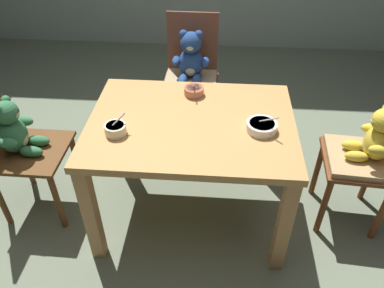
# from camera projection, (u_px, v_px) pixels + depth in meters

# --- Properties ---
(ground_plane) EXTENTS (5.20, 5.20, 0.04)m
(ground_plane) POSITION_uv_depth(u_px,v_px,m) (191.00, 212.00, 2.45)
(ground_plane) COLOR #65705A
(dining_table) EXTENTS (1.10, 0.82, 0.70)m
(dining_table) POSITION_uv_depth(u_px,v_px,m) (191.00, 138.00, 2.07)
(dining_table) COLOR #B68147
(dining_table) RESTS_ON ground_plane
(teddy_chair_near_left) EXTENTS (0.42, 0.41, 0.91)m
(teddy_chair_near_left) POSITION_uv_depth(u_px,v_px,m) (16.00, 138.00, 2.16)
(teddy_chair_near_left) COLOR brown
(teddy_chair_near_left) RESTS_ON ground_plane
(teddy_chair_far_center) EXTENTS (0.41, 0.42, 0.92)m
(teddy_chair_far_center) POSITION_uv_depth(u_px,v_px,m) (191.00, 70.00, 2.76)
(teddy_chair_far_center) COLOR brown
(teddy_chair_far_center) RESTS_ON ground_plane
(teddy_chair_near_right) EXTENTS (0.41, 0.41, 0.85)m
(teddy_chair_near_right) POSITION_uv_depth(u_px,v_px,m) (370.00, 151.00, 2.08)
(teddy_chair_near_right) COLOR brown
(teddy_chair_near_right) RESTS_ON ground_plane
(porridge_bowl_cream_near_left) EXTENTS (0.11, 0.11, 0.11)m
(porridge_bowl_cream_near_left) POSITION_uv_depth(u_px,v_px,m) (115.00, 129.00, 1.89)
(porridge_bowl_cream_near_left) COLOR beige
(porridge_bowl_cream_near_left) RESTS_ON dining_table
(porridge_bowl_terracotta_far_center) EXTENTS (0.12, 0.12, 0.11)m
(porridge_bowl_terracotta_far_center) POSITION_uv_depth(u_px,v_px,m) (194.00, 91.00, 2.19)
(porridge_bowl_terracotta_far_center) COLOR #B4694F
(porridge_bowl_terracotta_far_center) RESTS_ON dining_table
(porridge_bowl_white_near_right) EXTENTS (0.16, 0.16, 0.12)m
(porridge_bowl_white_near_right) POSITION_uv_depth(u_px,v_px,m) (262.00, 126.00, 1.92)
(porridge_bowl_white_near_right) COLOR silver
(porridge_bowl_white_near_right) RESTS_ON dining_table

